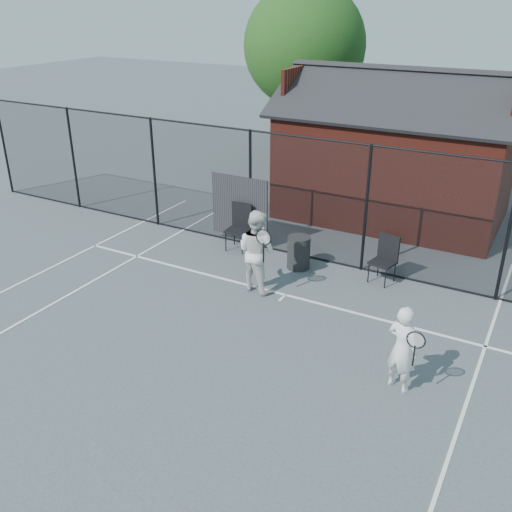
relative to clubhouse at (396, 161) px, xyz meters
The scene contains 10 objects.
ground 9.16m from the clubhouse, 93.18° to the right, with size 80.00×80.00×0.00m, color #474D51.
court_lines 10.46m from the clubhouse, 92.77° to the right, with size 11.02×18.00×0.01m.
fence 4.09m from the clubhouse, 101.37° to the right, with size 22.04×3.00×3.00m.
clubhouse is the anchor object (origin of this frame).
tree_left 7.21m from the clubhouse, 138.01° to the left, with size 4.48×4.48×6.44m.
player_front 8.40m from the clubhouse, 72.40° to the right, with size 0.73×0.58×1.52m.
player_back 6.20m from the clubhouse, 101.20° to the right, with size 1.05×0.84×1.83m.
chair_left 5.23m from the clubhouse, 120.92° to the right, with size 0.55×0.57×1.15m, color black.
chair_right 4.66m from the clubhouse, 75.85° to the right, with size 0.51×0.53×1.06m, color black.
waste_bin 4.86m from the clubhouse, 100.34° to the right, with size 0.54×0.54×0.79m, color #272727.
Camera 1 is at (4.68, -6.80, 5.92)m, focal length 40.00 mm.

